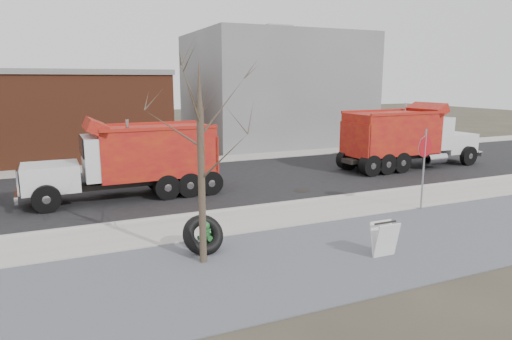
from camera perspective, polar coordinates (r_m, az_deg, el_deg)
name	(u,v)px	position (r m, az deg, el deg)	size (l,w,h in m)	color
ground	(271,220)	(15.54, 1.87, -6.26)	(120.00, 120.00, 0.00)	#383328
gravel_verge	(327,255)	(12.66, 8.89, -10.47)	(60.00, 5.00, 0.03)	gray
sidewalk	(268,217)	(15.75, 1.47, -5.91)	(60.00, 2.50, 0.06)	#9E9B93
curb	(253,207)	(16.88, -0.43, -4.65)	(60.00, 0.15, 0.11)	#9E9B93
road	(212,182)	(21.20, -5.56, -1.54)	(60.00, 9.40, 0.02)	black
far_sidewalk	(180,162)	(26.56, -9.46, 0.99)	(60.00, 2.00, 0.06)	#9E9B93
building_grey	(275,89)	(34.96, 2.37, 10.09)	(12.00, 10.00, 8.00)	gray
bare_tree	(200,136)	(11.31, -6.95, 4.18)	(3.20, 3.20, 5.20)	#382D23
fire_hydrant	(206,237)	(12.78, -6.30, -8.38)	(0.49, 0.48, 0.86)	#2A702F
truck_tire	(203,235)	(12.65, -6.62, -8.05)	(1.23, 1.01, 1.13)	black
stop_sign	(424,156)	(17.37, 20.31, 1.70)	(0.79, 0.22, 2.96)	gray
sandwich_board	(384,239)	(12.72, 15.76, -8.30)	(0.69, 0.44, 0.96)	silver
dump_truck_red_a	(407,136)	(25.67, 18.34, 4.08)	(8.48, 2.61, 3.41)	black
dump_truck_red_b	(133,157)	(18.79, -15.10, 1.53)	(7.59, 2.30, 3.21)	black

